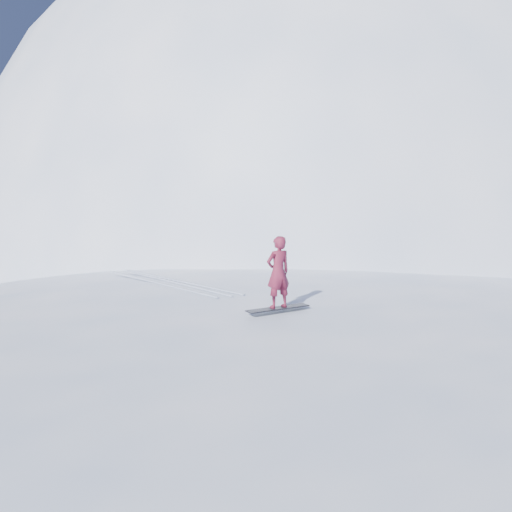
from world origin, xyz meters
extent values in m
plane|color=white|center=(0.00, 0.00, 0.00)|extent=(400.00, 400.00, 0.00)
ellipsoid|color=white|center=(1.00, 3.00, 0.00)|extent=(36.00, 28.00, 4.80)
ellipsoid|color=white|center=(22.00, 26.00, 0.00)|extent=(60.00, 56.00, 56.00)
ellipsoid|color=white|center=(10.00, 20.00, 0.00)|extent=(28.00, 24.00, 18.00)
ellipsoid|color=white|center=(-4.00, -2.00, 0.00)|extent=(6.00, 5.40, 0.80)
ellipsoid|color=white|center=(-2.00, 6.00, 0.00)|extent=(7.00, 6.30, 1.00)
ellipsoid|color=white|center=(7.00, 4.00, 0.00)|extent=(4.00, 3.60, 0.60)
cube|color=black|center=(-0.97, -0.37, 2.41)|extent=(1.56, 0.31, 0.03)
imported|color=maroon|center=(-0.97, -0.37, 3.24)|extent=(0.60, 0.40, 1.62)
cube|color=silver|center=(-2.23, 4.37, 2.42)|extent=(1.30, 5.88, 0.04)
cube|color=silver|center=(-1.78, 4.37, 2.42)|extent=(1.19, 5.90, 0.04)
cube|color=silver|center=(-1.54, 4.37, 2.42)|extent=(1.44, 5.85, 0.04)
camera|label=1|loc=(-6.92, -9.71, 4.89)|focal=35.00mm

